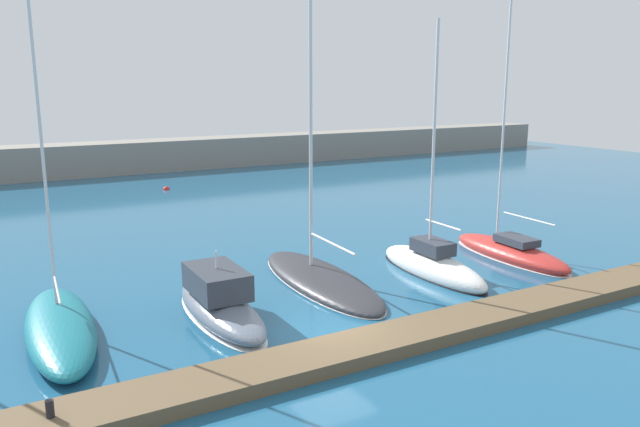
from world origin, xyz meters
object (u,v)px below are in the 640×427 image
at_px(sailboat_charcoal_fourth, 320,277).
at_px(sailboat_white_fifth, 432,266).
at_px(sailboat_teal_second, 60,327).
at_px(mooring_buoy_red, 166,190).
at_px(dock_bollard, 50,409).
at_px(motorboat_slate_third, 220,303).
at_px(sailboat_red_sixth, 510,251).

height_order(sailboat_charcoal_fourth, sailboat_white_fifth, sailboat_charcoal_fourth).
relative_size(sailboat_teal_second, mooring_buoy_red, 28.72).
bearing_deg(sailboat_charcoal_fourth, dock_bollard, 123.64).
bearing_deg(sailboat_teal_second, mooring_buoy_red, -18.96).
distance_m(sailboat_teal_second, dock_bollard, 6.10).
xyz_separation_m(motorboat_slate_third, sailboat_charcoal_fourth, (5.09, 1.61, -0.31)).
height_order(sailboat_red_sixth, dock_bollard, sailboat_red_sixth).
relative_size(motorboat_slate_third, sailboat_charcoal_fourth, 0.38).
bearing_deg(motorboat_slate_third, dock_bollard, 129.84).
bearing_deg(motorboat_slate_third, sailboat_white_fifth, -88.06).
relative_size(sailboat_red_sixth, mooring_buoy_red, 24.45).
height_order(sailboat_white_fifth, sailboat_red_sixth, sailboat_red_sixth).
xyz_separation_m(motorboat_slate_third, mooring_buoy_red, (6.06, 27.56, -0.55)).
bearing_deg(dock_bollard, sailboat_teal_second, 80.61).
xyz_separation_m(mooring_buoy_red, dock_bollard, (-12.30, -32.65, 0.65)).
relative_size(mooring_buoy_red, dock_bollard, 1.18).
height_order(sailboat_charcoal_fourth, dock_bollard, sailboat_charcoal_fourth).
bearing_deg(motorboat_slate_third, sailboat_charcoal_fourth, -71.82).
distance_m(motorboat_slate_third, mooring_buoy_red, 28.22).
bearing_deg(sailboat_teal_second, motorboat_slate_third, -95.99).
distance_m(sailboat_red_sixth, dock_bollard, 21.83).
bearing_deg(dock_bollard, sailboat_red_sixth, 14.32).
bearing_deg(mooring_buoy_red, sailboat_red_sixth, -71.99).
xyz_separation_m(sailboat_teal_second, dock_bollard, (-0.99, -6.02, 0.26)).
bearing_deg(motorboat_slate_third, sailboat_teal_second, 80.60).
distance_m(sailboat_charcoal_fourth, mooring_buoy_red, 25.97).
height_order(sailboat_charcoal_fourth, sailboat_red_sixth, sailboat_charcoal_fourth).
bearing_deg(sailboat_red_sixth, mooring_buoy_red, 21.04).
bearing_deg(sailboat_teal_second, sailboat_red_sixth, -87.72).
relative_size(sailboat_teal_second, sailboat_white_fifth, 1.32).
bearing_deg(dock_bollard, sailboat_charcoal_fourth, 30.60).
distance_m(sailboat_charcoal_fourth, sailboat_white_fifth, 5.11).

